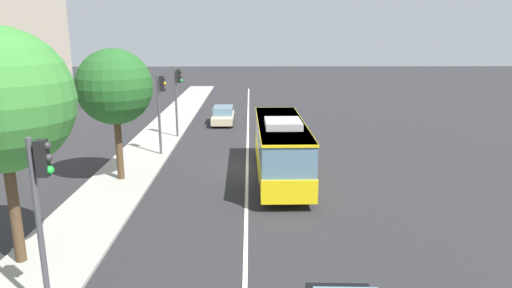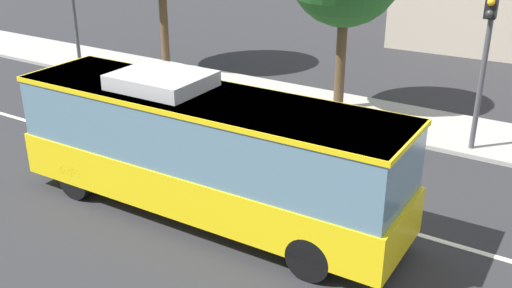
% 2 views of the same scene
% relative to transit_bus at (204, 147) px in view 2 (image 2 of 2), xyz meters
% --- Properties ---
extents(ground_plane, '(160.00, 160.00, 0.00)m').
position_rel_transit_bus_xyz_m(ground_plane, '(1.92, 1.83, -1.81)').
color(ground_plane, '#28282B').
extents(sidewalk_kerb, '(80.00, 3.40, 0.14)m').
position_rel_transit_bus_xyz_m(sidewalk_kerb, '(1.92, 8.57, -1.74)').
color(sidewalk_kerb, '#9E9B93').
rests_on(sidewalk_kerb, ground_plane).
extents(lane_centre_line, '(76.00, 0.16, 0.01)m').
position_rel_transit_bus_xyz_m(lane_centre_line, '(1.92, 1.83, -1.80)').
color(lane_centre_line, silver).
rests_on(lane_centre_line, ground_plane).
extents(transit_bus, '(10.03, 2.63, 3.46)m').
position_rel_transit_bus_xyz_m(transit_bus, '(0.00, 0.00, 0.00)').
color(transit_bus, yellow).
rests_on(transit_bus, ground_plane).
extents(traffic_light_far_corner, '(0.33, 0.62, 5.20)m').
position_rel_transit_bus_xyz_m(traffic_light_far_corner, '(4.69, 7.26, 1.75)').
color(traffic_light_far_corner, '#47474C').
rests_on(traffic_light_far_corner, ground_plane).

